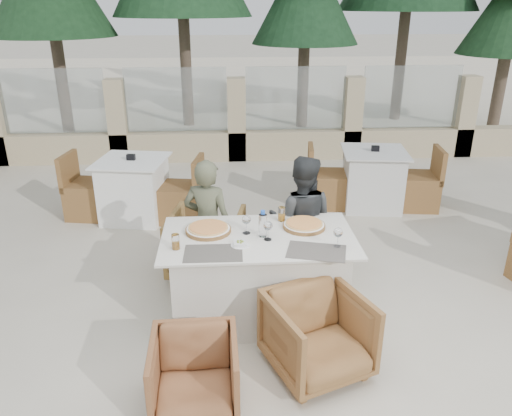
{
  "coord_description": "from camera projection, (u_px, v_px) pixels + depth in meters",
  "views": [
    {
      "loc": [
        -0.22,
        -3.63,
        2.57
      ],
      "look_at": [
        0.04,
        0.37,
        0.9
      ],
      "focal_mm": 35.0,
      "sensor_mm": 36.0,
      "label": 1
    }
  ],
  "objects": [
    {
      "name": "armchair_far_left",
      "position": [
        207.0,
        243.0,
        4.99
      ],
      "size": [
        0.83,
        0.84,
        0.66
      ],
      "primitive_type": "imported",
      "rotation": [
        0.0,
        0.0,
        2.95
      ],
      "color": "olive",
      "rests_on": "ground"
    },
    {
      "name": "armchair_near_left",
      "position": [
        195.0,
        375.0,
        3.31
      ],
      "size": [
        0.59,
        0.6,
        0.54
      ],
      "primitive_type": "imported",
      "rotation": [
        0.0,
        0.0,
        0.02
      ],
      "color": "brown",
      "rests_on": "ground"
    },
    {
      "name": "placemat_near_right",
      "position": [
        316.0,
        251.0,
        3.87
      ],
      "size": [
        0.51,
        0.41,
        0.0
      ],
      "primitive_type": "cube",
      "rotation": [
        0.0,
        0.0,
        -0.26
      ],
      "color": "#5B544E",
      "rests_on": "dining_table"
    },
    {
      "name": "pizza_left",
      "position": [
        208.0,
        229.0,
        4.19
      ],
      "size": [
        0.47,
        0.47,
        0.05
      ],
      "primitive_type": "cylinder",
      "rotation": [
        0.0,
        0.0,
        -0.25
      ],
      "color": "#C64C1B",
      "rests_on": "dining_table"
    },
    {
      "name": "diner_left",
      "position": [
        208.0,
        224.0,
        4.67
      ],
      "size": [
        0.53,
        0.43,
        1.27
      ],
      "primitive_type": "imported",
      "rotation": [
        0.0,
        0.0,
        2.83
      ],
      "color": "#53573F",
      "rests_on": "ground"
    },
    {
      "name": "wine_glass_near",
      "position": [
        268.0,
        229.0,
        4.03
      ],
      "size": [
        0.1,
        0.1,
        0.18
      ],
      "primitive_type": null,
      "rotation": [
        0.0,
        0.0,
        -0.31
      ],
      "color": "silver",
      "rests_on": "dining_table"
    },
    {
      "name": "bg_table_a",
      "position": [
        134.0,
        189.0,
        6.25
      ],
      "size": [
        1.75,
        1.08,
        0.77
      ],
      "primitive_type": null,
      "rotation": [
        0.0,
        0.0,
        -0.17
      ],
      "color": "white",
      "rests_on": "ground"
    },
    {
      "name": "beer_glass_right",
      "position": [
        282.0,
        214.0,
        4.39
      ],
      "size": [
        0.08,
        0.08,
        0.13
      ],
      "primitive_type": "cylinder",
      "rotation": [
        0.0,
        0.0,
        -0.41
      ],
      "color": "orange",
      "rests_on": "dining_table"
    },
    {
      "name": "placemat_near_left",
      "position": [
        213.0,
        253.0,
        3.84
      ],
      "size": [
        0.45,
        0.31,
        0.0
      ],
      "primitive_type": "cube",
      "rotation": [
        0.0,
        0.0,
        -0.02
      ],
      "color": "#565149",
      "rests_on": "dining_table"
    },
    {
      "name": "diner_right",
      "position": [
        301.0,
        222.0,
        4.7
      ],
      "size": [
        0.72,
        0.61,
        1.29
      ],
      "primitive_type": "imported",
      "rotation": [
        0.0,
        0.0,
        2.92
      ],
      "color": "#323537",
      "rests_on": "ground"
    },
    {
      "name": "armchair_near_right",
      "position": [
        318.0,
        335.0,
        3.64
      ],
      "size": [
        0.87,
        0.88,
        0.62
      ],
      "primitive_type": "imported",
      "rotation": [
        0.0,
        0.0,
        0.37
      ],
      "color": "brown",
      "rests_on": "ground"
    },
    {
      "name": "pizza_right",
      "position": [
        304.0,
        225.0,
        4.27
      ],
      "size": [
        0.46,
        0.46,
        0.05
      ],
      "primitive_type": "cylinder",
      "rotation": [
        0.0,
        0.0,
        0.3
      ],
      "color": "orange",
      "rests_on": "dining_table"
    },
    {
      "name": "pine_far_right",
      "position": [
        512.0,
        19.0,
        9.8
      ],
      "size": [
        1.98,
        1.98,
        4.5
      ],
      "primitive_type": "cone",
      "color": "#1F4524",
      "rests_on": "ground"
    },
    {
      "name": "ground",
      "position": [
        254.0,
        320.0,
        4.34
      ],
      "size": [
        80.0,
        80.0,
        0.0
      ],
      "primitive_type": "plane",
      "color": "beige",
      "rests_on": "ground"
    },
    {
      "name": "beer_glass_left",
      "position": [
        176.0,
        242.0,
        3.89
      ],
      "size": [
        0.07,
        0.07,
        0.12
      ],
      "primitive_type": "cylinder",
      "rotation": [
        0.0,
        0.0,
        -0.2
      ],
      "color": "orange",
      "rests_on": "dining_table"
    },
    {
      "name": "dining_table",
      "position": [
        258.0,
        277.0,
        4.27
      ],
      "size": [
        1.6,
        0.9,
        0.77
      ],
      "primitive_type": null,
      "color": "silver",
      "rests_on": "ground"
    },
    {
      "name": "perimeter_wall_far",
      "position": [
        237.0,
        114.0,
        8.46
      ],
      "size": [
        10.0,
        0.34,
        1.6
      ],
      "primitive_type": null,
      "color": "tan",
      "rests_on": "ground"
    },
    {
      "name": "wine_glass_centre",
      "position": [
        246.0,
        223.0,
        4.14
      ],
      "size": [
        0.1,
        0.1,
        0.18
      ],
      "primitive_type": null,
      "rotation": [
        0.0,
        0.0,
        0.38
      ],
      "color": "white",
      "rests_on": "dining_table"
    },
    {
      "name": "olive_dish",
      "position": [
        240.0,
        243.0,
        3.95
      ],
      "size": [
        0.12,
        0.12,
        0.04
      ],
      "primitive_type": null,
      "rotation": [
        0.0,
        0.0,
        0.12
      ],
      "color": "silver",
      "rests_on": "dining_table"
    },
    {
      "name": "sand_patch",
      "position": [
        229.0,
        81.0,
        17.24
      ],
      "size": [
        30.0,
        16.0,
        0.01
      ],
      "primitive_type": "cube",
      "color": "#EFE0C3",
      "rests_on": "ground"
    },
    {
      "name": "water_bottle",
      "position": [
        263.0,
        224.0,
        4.08
      ],
      "size": [
        0.09,
        0.09,
        0.23
      ],
      "primitive_type": "cylinder",
      "rotation": [
        0.0,
        0.0,
        -0.4
      ],
      "color": "#AECCE5",
      "rests_on": "dining_table"
    },
    {
      "name": "wine_glass_corner",
      "position": [
        338.0,
        236.0,
        3.91
      ],
      "size": [
        0.08,
        0.08,
        0.18
      ],
      "primitive_type": null,
      "rotation": [
        0.0,
        0.0,
        0.08
      ],
      "color": "white",
      "rests_on": "dining_table"
    },
    {
      "name": "bg_table_b",
      "position": [
        372.0,
        179.0,
        6.61
      ],
      "size": [
        1.73,
        1.03,
        0.77
      ],
      "primitive_type": null,
      "rotation": [
        0.0,
        0.0,
        -0.13
      ],
      "color": "silver",
      "rests_on": "ground"
    },
    {
      "name": "armchair_far_right",
      "position": [
        287.0,
        248.0,
        4.95
      ],
      "size": [
        0.84,
        0.85,
        0.59
      ],
      "primitive_type": "imported",
      "rotation": [
        0.0,
        0.0,
        3.55
      ],
      "color": "brown",
      "rests_on": "ground"
    },
    {
      "name": "pine_centre",
      "position": [
        306.0,
        5.0,
        10.11
      ],
      "size": [
        2.2,
        2.2,
        5.0
      ],
      "primitive_type": "cone",
      "color": "#1C4122",
      "rests_on": "ground"
    }
  ]
}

